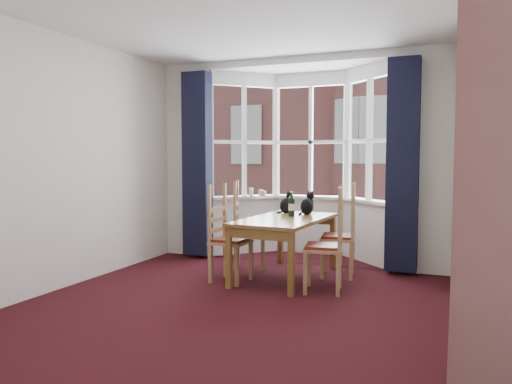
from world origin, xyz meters
The scene contains 23 objects.
floor centered at (0.00, 0.00, 0.00)m, with size 4.50×4.50×0.00m, color black.
ceiling centered at (0.00, 0.00, 2.80)m, with size 4.50×4.50×0.00m, color white.
wall_left centered at (-2.00, 0.00, 1.40)m, with size 4.50×4.50×0.00m, color silver.
wall_right centered at (2.00, 0.00, 1.40)m, with size 4.50×4.50×0.00m, color silver.
wall_near centered at (0.00, -2.25, 1.40)m, with size 4.00×4.00×0.00m, color silver.
wall_back_pier_left centered at (-1.65, 2.25, 1.40)m, with size 0.70×0.12×2.80m, color silver.
wall_back_pier_right centered at (1.65, 2.25, 1.40)m, with size 0.70×0.12×2.80m, color silver.
bay_window centered at (0.00, 2.75, 1.40)m, with size 2.76×0.94×2.80m.
curtain_left centered at (-1.42, 2.07, 1.35)m, with size 0.38×0.22×2.60m, color black.
curtain_right centered at (1.42, 2.07, 1.35)m, with size 0.38×0.22×2.60m, color black.
dining_table centered at (0.14, 1.37, 0.65)m, with size 0.94×1.62×0.72m.
chair_left_near centered at (-0.48, 0.97, 0.47)m, with size 0.42×0.44×0.92m.
chair_left_far centered at (-0.55, 1.69, 0.47)m, with size 0.52×0.53×0.92m.
chair_right_near centered at (0.81, 0.95, 0.47)m, with size 0.46×0.48×0.92m.
chair_right_far centered at (0.81, 1.68, 0.47)m, with size 0.46×0.48×0.92m.
cat_left centered at (-0.02, 1.89, 0.84)m, with size 0.22×0.25×0.30m.
cat_right centered at (0.28, 1.84, 0.84)m, with size 0.22×0.26×0.31m.
wine_bottle centered at (0.16, 1.56, 0.86)m, with size 0.08×0.08×0.31m.
candle_tall centered at (-0.80, 2.60, 0.93)m, with size 0.06×0.06×0.12m, color white.
candle_short centered at (-0.66, 2.63, 0.92)m, with size 0.06×0.06×0.10m, color white.
candle_extra centered at (-0.61, 2.65, 0.91)m, with size 0.05×0.05×0.08m, color white.
street centered at (0.00, 32.25, -6.00)m, with size 80.00×80.00×0.00m, color #333335.
tenement_building centered at (0.00, 14.01, 1.60)m, with size 18.40×7.80×15.20m.
Camera 1 is at (2.02, -4.26, 1.45)m, focal length 35.00 mm.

